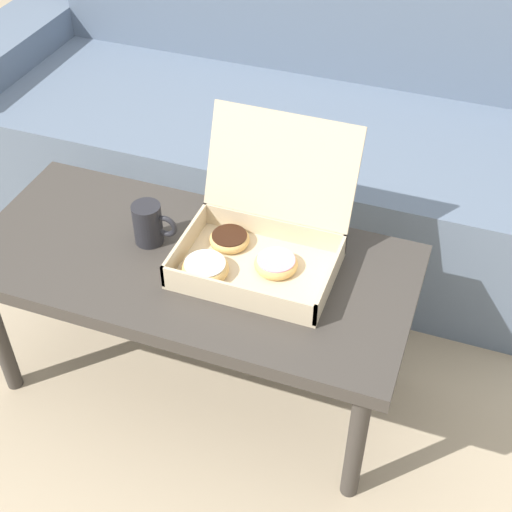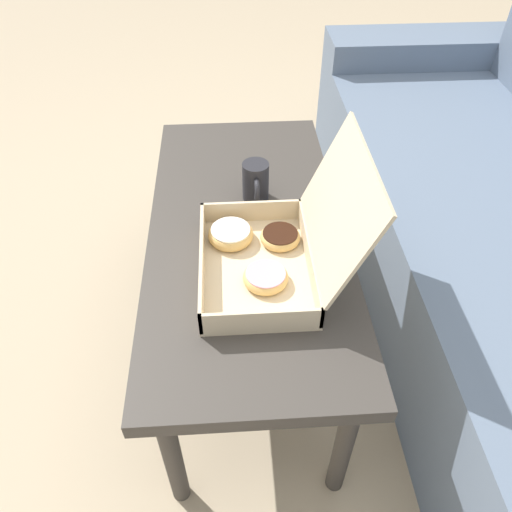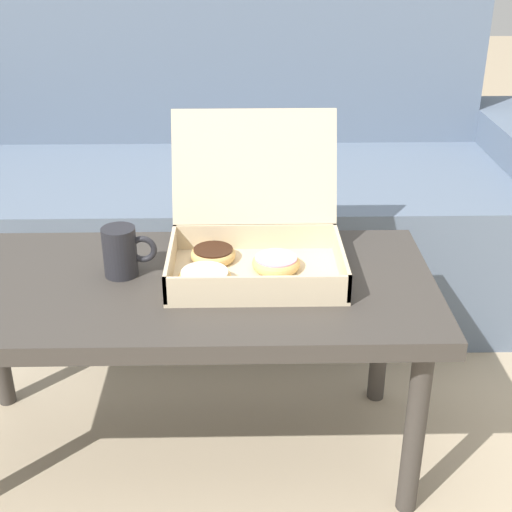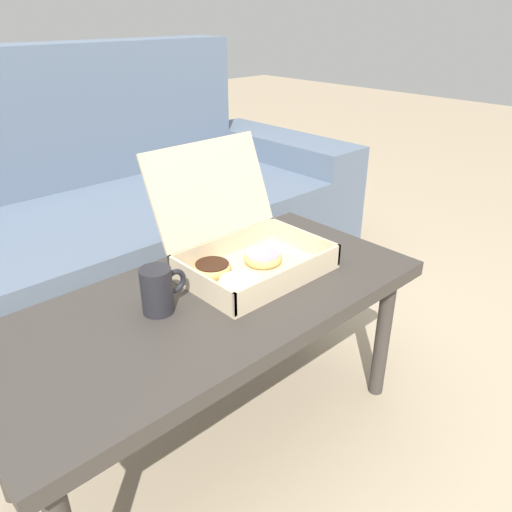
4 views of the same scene
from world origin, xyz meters
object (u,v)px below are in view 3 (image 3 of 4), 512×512
at_px(couch, 201,194).
at_px(coffee_table, 180,301).
at_px(coffee_mug, 122,251).
at_px(pastry_box, 245,245).

relative_size(couch, coffee_table, 2.18).
bearing_deg(coffee_mug, coffee_table, -14.67).
relative_size(pastry_box, coffee_mug, 3.21).
bearing_deg(pastry_box, coffee_mug, -175.30).
height_order(couch, coffee_mug, couch).
relative_size(coffee_table, coffee_mug, 9.45).
distance_m(pastry_box, coffee_mug, 0.27).
bearing_deg(pastry_box, couch, 99.79).
xyz_separation_m(couch, coffee_mug, (-0.12, -0.85, 0.20)).
height_order(pastry_box, coffee_mug, pastry_box).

